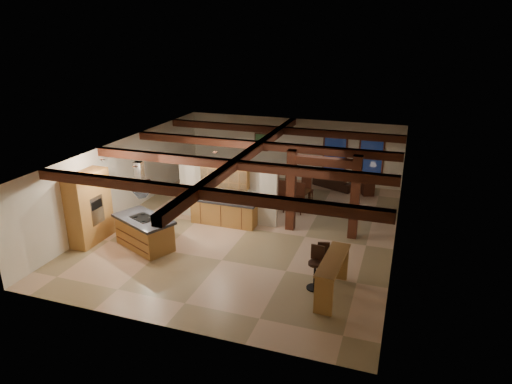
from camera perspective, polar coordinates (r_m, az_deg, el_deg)
ground at (r=16.40m, az=-0.91°, el=-4.60°), size 12.00×12.00×0.00m
room_walls at (r=15.75m, az=-0.94°, el=1.30°), size 12.00×12.00×12.00m
ceiling_beams at (r=15.46m, az=-0.97°, el=4.74°), size 10.00×12.00×0.28m
timber_posts at (r=15.60m, az=8.36°, el=0.83°), size 2.50×0.30×2.90m
partition_wall at (r=16.75m, az=-3.57°, el=-0.04°), size 3.80×0.18×2.20m
pantry_cabinet at (r=16.03m, az=-20.13°, el=-1.83°), size 0.67×1.60×2.40m
back_counter at (r=16.65m, az=-4.03°, el=-2.49°), size 2.50×0.66×0.94m
upper_display_cabinet at (r=16.35m, az=-3.88°, el=2.22°), size 1.80×0.36×0.95m
range_hood at (r=14.86m, az=-14.16°, el=-0.47°), size 1.10×1.10×1.40m
back_windows at (r=20.78m, az=12.02°, el=4.69°), size 2.70×0.07×1.70m
framed_art at (r=21.63m, az=0.65°, el=6.28°), size 0.65×0.05×0.85m
recessed_cans at (r=14.83m, az=-12.82°, el=4.01°), size 3.16×2.46×0.03m
kitchen_island at (r=15.34m, az=-13.76°, el=-4.89°), size 2.37×1.89×1.04m
dining_table at (r=18.51m, az=3.81°, el=-0.65°), size 1.93×1.24×0.64m
sofa at (r=20.78m, az=9.77°, el=1.32°), size 2.05×1.47×0.56m
microwave at (r=16.20m, az=-2.01°, el=-0.84°), size 0.55×0.47×0.26m
bar_counter at (r=12.41m, az=9.55°, el=-9.69°), size 0.63×2.11×1.09m
side_table at (r=20.13m, az=13.80°, el=0.44°), size 0.61×0.61×0.59m
table_lamp at (r=19.96m, az=13.93°, el=1.92°), size 0.30×0.30×0.36m
bar_stool_a at (r=12.71m, az=7.45°, el=-9.35°), size 0.43×0.44×1.24m
bar_stool_b at (r=13.13m, az=8.38°, el=-8.66°), size 0.41×0.42×1.13m
dining_chairs at (r=18.41m, az=3.83°, el=0.17°), size 1.88×1.88×1.18m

